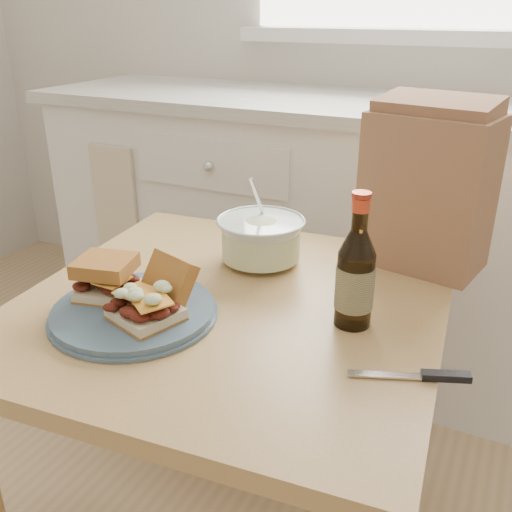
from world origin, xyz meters
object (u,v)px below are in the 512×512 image
at_px(beer_bottle, 355,277).
at_px(dining_table, 232,343).
at_px(paper_bag, 427,192).
at_px(plate, 134,312).
at_px(coleslaw_bowl, 261,241).

bearing_deg(beer_bottle, dining_table, 163.66).
xyz_separation_m(beer_bottle, paper_bag, (0.06, 0.33, 0.07)).
relative_size(plate, beer_bottle, 1.21).
bearing_deg(paper_bag, dining_table, -119.62).
bearing_deg(coleslaw_bowl, beer_bottle, -32.98).
relative_size(dining_table, plate, 2.90).
relative_size(dining_table, paper_bag, 2.63).
xyz_separation_m(coleslaw_bowl, beer_bottle, (0.27, -0.18, 0.04)).
bearing_deg(plate, dining_table, 45.77).
xyz_separation_m(plate, beer_bottle, (0.38, 0.16, 0.09)).
bearing_deg(beer_bottle, coleslaw_bowl, 126.36).
distance_m(coleslaw_bowl, paper_bag, 0.38).
xyz_separation_m(dining_table, plate, (-0.13, -0.14, 0.11)).
xyz_separation_m(plate, coleslaw_bowl, (0.11, 0.33, 0.04)).
bearing_deg(plate, coleslaw_bowl, 72.10).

